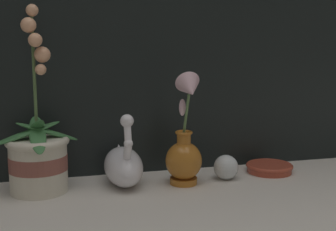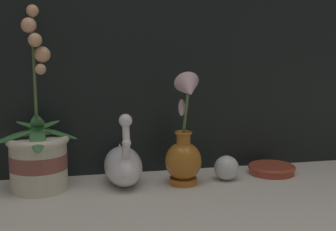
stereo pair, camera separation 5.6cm
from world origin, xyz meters
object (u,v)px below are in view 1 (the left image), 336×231
object	(u,v)px
swan_figurine	(123,164)
blue_vase	(185,149)
glass_sphere	(226,167)
orchid_potted_plant	(38,154)
amber_dish	(269,167)

from	to	relation	value
swan_figurine	blue_vase	distance (m)	0.17
glass_sphere	orchid_potted_plant	bearing A→B (deg)	177.40
amber_dish	glass_sphere	bearing A→B (deg)	-167.62
swan_figurine	glass_sphere	xyz separation A→B (m)	(0.28, -0.02, -0.02)
blue_vase	glass_sphere	xyz separation A→B (m)	(0.13, 0.02, -0.06)
orchid_potted_plant	amber_dish	bearing A→B (deg)	0.89
swan_figurine	orchid_potted_plant	bearing A→B (deg)	-179.56
glass_sphere	amber_dish	xyz separation A→B (m)	(0.15, 0.03, -0.02)
blue_vase	glass_sphere	size ratio (longest dim) A/B	4.44
swan_figurine	blue_vase	bearing A→B (deg)	-14.80
swan_figurine	amber_dish	size ratio (longest dim) A/B	1.49
orchid_potted_plant	amber_dish	size ratio (longest dim) A/B	3.45
orchid_potted_plant	swan_figurine	size ratio (longest dim) A/B	2.32
orchid_potted_plant	glass_sphere	bearing A→B (deg)	-2.60
blue_vase	amber_dish	size ratio (longest dim) A/B	2.24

